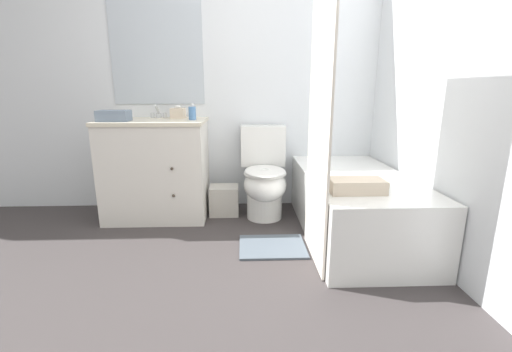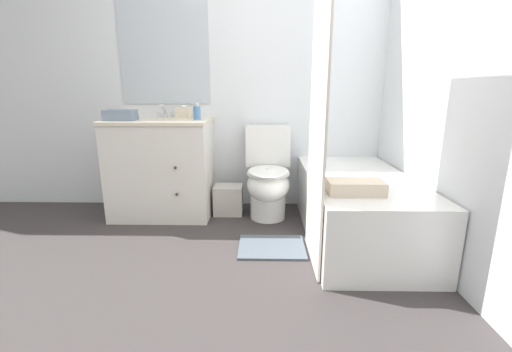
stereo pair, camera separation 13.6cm
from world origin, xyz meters
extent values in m
plane|color=#383333|center=(0.00, 0.00, 0.00)|extent=(14.00, 14.00, 0.00)
cube|color=silver|center=(0.00, 1.70, 1.25)|extent=(8.00, 0.05, 2.50)
cube|color=#B2BCC6|center=(-0.78, 1.67, 1.45)|extent=(0.81, 0.01, 0.93)
cube|color=silver|center=(1.25, 0.84, 1.25)|extent=(0.05, 2.67, 2.50)
cube|color=silver|center=(-0.78, 1.38, 0.42)|extent=(0.86, 0.58, 0.83)
cube|color=beige|center=(-0.78, 1.38, 0.85)|extent=(0.88, 0.60, 0.03)
cylinder|color=white|center=(-0.78, 1.38, 0.81)|extent=(0.30, 0.30, 0.10)
sphere|color=#382D23|center=(-0.59, 1.08, 0.50)|extent=(0.02, 0.02, 0.02)
sphere|color=#382D23|center=(-0.59, 1.08, 0.28)|extent=(0.02, 0.02, 0.02)
cylinder|color=silver|center=(-0.78, 1.58, 0.88)|extent=(0.04, 0.04, 0.04)
cylinder|color=silver|center=(-0.78, 1.53, 0.94)|extent=(0.02, 0.11, 0.09)
cylinder|color=silver|center=(-0.84, 1.58, 0.88)|extent=(0.03, 0.03, 0.04)
cylinder|color=silver|center=(-0.73, 1.58, 0.88)|extent=(0.03, 0.03, 0.04)
cylinder|color=white|center=(0.16, 1.29, 0.12)|extent=(0.31, 0.31, 0.23)
ellipsoid|color=white|center=(0.16, 1.23, 0.32)|extent=(0.36, 0.49, 0.27)
torus|color=white|center=(0.16, 1.23, 0.42)|extent=(0.36, 0.36, 0.04)
cube|color=white|center=(0.16, 1.56, 0.61)|extent=(0.41, 0.18, 0.37)
ellipsoid|color=white|center=(0.16, 1.23, 0.44)|extent=(0.35, 0.47, 0.02)
cube|color=white|center=(0.84, 0.91, 0.24)|extent=(0.75, 1.53, 0.48)
cube|color=#A8ADAE|center=(0.84, 0.91, 0.47)|extent=(0.63, 1.41, 0.01)
cube|color=silver|center=(0.45, 0.51, 1.02)|extent=(0.02, 0.59, 2.04)
cube|color=#B7B2A8|center=(-0.20, 1.39, 0.13)|extent=(0.26, 0.22, 0.26)
cube|color=beige|center=(-0.60, 1.53, 0.91)|extent=(0.12, 0.15, 0.09)
ellipsoid|color=white|center=(-0.60, 1.53, 0.96)|extent=(0.05, 0.04, 0.03)
cylinder|color=#4C7AB2|center=(-0.45, 1.35, 0.92)|extent=(0.06, 0.06, 0.11)
cylinder|color=silver|center=(-0.45, 1.35, 0.99)|extent=(0.03, 0.03, 0.03)
cube|color=slate|center=(-1.06, 1.24, 0.91)|extent=(0.24, 0.16, 0.09)
cube|color=beige|center=(0.69, 0.46, 0.52)|extent=(0.34, 0.19, 0.08)
cube|color=#4C5660|center=(0.18, 0.68, 0.01)|extent=(0.47, 0.39, 0.02)
camera|label=1|loc=(-0.02, -1.59, 1.11)|focal=24.00mm
camera|label=2|loc=(0.11, -1.59, 1.11)|focal=24.00mm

